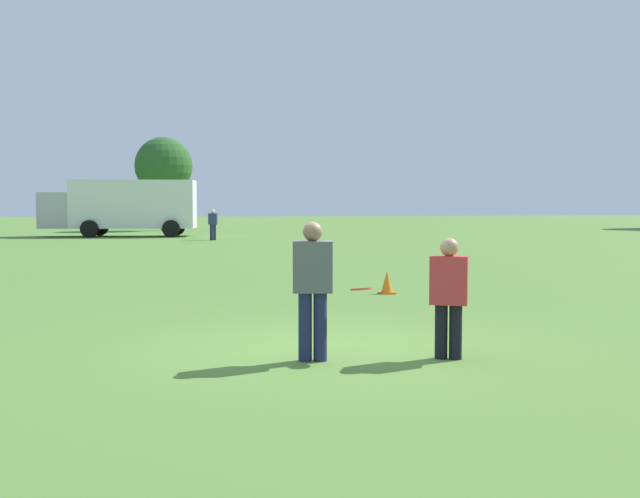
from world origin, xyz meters
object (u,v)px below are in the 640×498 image
frisbee (361,289)px  player_thrower (313,283)px  bystander_sideline_watcher (213,223)px  player_defender (449,292)px  traffic_cone (387,283)px  box_truck (123,206)px

frisbee → player_thrower: bearing=-175.9°
bystander_sideline_watcher → player_defender: bearing=-84.9°
traffic_cone → bystander_sideline_watcher: bystander_sideline_watcher is taller
player_thrower → player_defender: bearing=-4.1°
player_defender → box_truck: 36.20m
player_thrower → box_truck: (-6.03, 35.24, 0.81)m
player_thrower → box_truck: 35.76m
player_thrower → frisbee: (0.61, 0.04, -0.09)m
player_thrower → traffic_cone: player_thrower is taller
player_defender → traffic_cone: (0.81, 6.65, -0.59)m
traffic_cone → bystander_sideline_watcher: 23.81m
frisbee → bystander_sideline_watcher: (-1.63, 30.03, 0.04)m
box_truck → bystander_sideline_watcher: box_truck is taller
box_truck → bystander_sideline_watcher: size_ratio=5.48×
player_defender → frisbee: size_ratio=5.43×
player_defender → box_truck: size_ratio=0.17×
player_defender → frisbee: player_defender is taller
player_defender → bystander_sideline_watcher: bystander_sideline_watcher is taller
player_thrower → box_truck: size_ratio=0.19×
box_truck → bystander_sideline_watcher: 7.24m
traffic_cone → frisbee: bearing=-106.0°
frisbee → traffic_cone: (1.86, 6.49, -0.63)m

